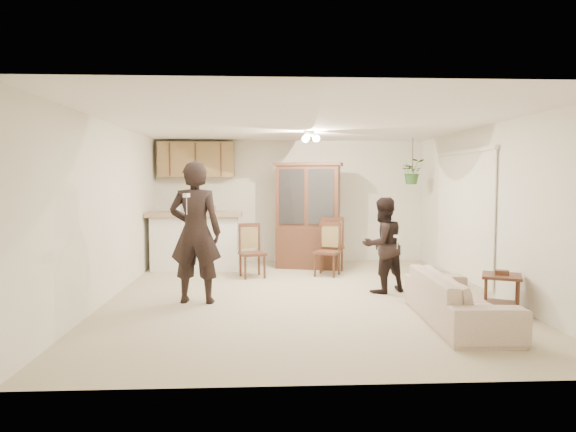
{
  "coord_description": "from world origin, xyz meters",
  "views": [
    {
      "loc": [
        -0.58,
        -7.35,
        1.69
      ],
      "look_at": [
        -0.2,
        0.4,
        1.15
      ],
      "focal_mm": 32.0,
      "sensor_mm": 36.0,
      "label": 1
    }
  ],
  "objects_px": {
    "child": "(383,248)",
    "chair_hutch_right": "(331,255)",
    "chair_bar": "(252,262)",
    "sofa": "(459,292)",
    "china_hutch": "(308,216)",
    "side_table": "(501,294)",
    "adult": "(195,238)",
    "chair_hutch_left": "(327,261)"
  },
  "relations": [
    {
      "from": "child",
      "to": "chair_hutch_right",
      "type": "xyz_separation_m",
      "value": [
        -0.52,
        1.98,
        -0.39
      ]
    },
    {
      "from": "child",
      "to": "chair_bar",
      "type": "xyz_separation_m",
      "value": [
        -1.98,
        1.29,
        -0.41
      ]
    },
    {
      "from": "sofa",
      "to": "child",
      "type": "height_order",
      "value": "child"
    },
    {
      "from": "chair_hutch_right",
      "to": "sofa",
      "type": "bearing_deg",
      "value": 104.08
    },
    {
      "from": "child",
      "to": "china_hutch",
      "type": "relative_size",
      "value": 0.67
    },
    {
      "from": "china_hutch",
      "to": "chair_hutch_right",
      "type": "distance_m",
      "value": 0.85
    },
    {
      "from": "side_table",
      "to": "adult",
      "type": "bearing_deg",
      "value": 168.01
    },
    {
      "from": "sofa",
      "to": "chair_hutch_right",
      "type": "height_order",
      "value": "chair_hutch_right"
    },
    {
      "from": "adult",
      "to": "chair_hutch_left",
      "type": "height_order",
      "value": "adult"
    },
    {
      "from": "adult",
      "to": "chair_bar",
      "type": "relative_size",
      "value": 1.93
    },
    {
      "from": "side_table",
      "to": "chair_hutch_right",
      "type": "bearing_deg",
      "value": 117.2
    },
    {
      "from": "child",
      "to": "sofa",
      "type": "bearing_deg",
      "value": 81.73
    },
    {
      "from": "chair_bar",
      "to": "chair_hutch_right",
      "type": "bearing_deg",
      "value": 8.76
    },
    {
      "from": "sofa",
      "to": "chair_hutch_left",
      "type": "height_order",
      "value": "chair_hutch_left"
    },
    {
      "from": "adult",
      "to": "chair_bar",
      "type": "distance_m",
      "value": 2.06
    },
    {
      "from": "sofa",
      "to": "chair_bar",
      "type": "distance_m",
      "value": 3.9
    },
    {
      "from": "chair_bar",
      "to": "chair_hutch_right",
      "type": "height_order",
      "value": "chair_hutch_right"
    },
    {
      "from": "china_hutch",
      "to": "chair_hutch_left",
      "type": "height_order",
      "value": "china_hutch"
    },
    {
      "from": "adult",
      "to": "chair_hutch_left",
      "type": "xyz_separation_m",
      "value": [
        2.06,
        1.9,
        -0.63
      ]
    },
    {
      "from": "child",
      "to": "china_hutch",
      "type": "bearing_deg",
      "value": -92.2
    },
    {
      "from": "child",
      "to": "side_table",
      "type": "bearing_deg",
      "value": 106.58
    },
    {
      "from": "chair_bar",
      "to": "chair_hutch_left",
      "type": "distance_m",
      "value": 1.32
    },
    {
      "from": "child",
      "to": "chair_hutch_left",
      "type": "distance_m",
      "value": 1.58
    },
    {
      "from": "side_table",
      "to": "chair_hutch_right",
      "type": "relative_size",
      "value": 0.61
    },
    {
      "from": "child",
      "to": "chair_hutch_right",
      "type": "height_order",
      "value": "child"
    },
    {
      "from": "sofa",
      "to": "side_table",
      "type": "height_order",
      "value": "sofa"
    },
    {
      "from": "side_table",
      "to": "chair_hutch_left",
      "type": "xyz_separation_m",
      "value": [
        -1.86,
        2.73,
        0.0
      ]
    },
    {
      "from": "sofa",
      "to": "chair_hutch_right",
      "type": "xyz_separation_m",
      "value": [
        -1.03,
        3.69,
        -0.08
      ]
    },
    {
      "from": "chair_hutch_left",
      "to": "chair_hutch_right",
      "type": "bearing_deg",
      "value": 100.06
    },
    {
      "from": "child",
      "to": "chair_hutch_left",
      "type": "xyz_separation_m",
      "value": [
        -0.66,
        1.38,
        -0.41
      ]
    },
    {
      "from": "child",
      "to": "chair_bar",
      "type": "height_order",
      "value": "child"
    },
    {
      "from": "china_hutch",
      "to": "chair_hutch_right",
      "type": "height_order",
      "value": "china_hutch"
    },
    {
      "from": "adult",
      "to": "china_hutch",
      "type": "relative_size",
      "value": 0.89
    },
    {
      "from": "china_hutch",
      "to": "chair_hutch_right",
      "type": "relative_size",
      "value": 2.0
    },
    {
      "from": "china_hutch",
      "to": "chair_hutch_left",
      "type": "xyz_separation_m",
      "value": [
        0.26,
        -0.83,
        -0.73
      ]
    },
    {
      "from": "chair_bar",
      "to": "sofa",
      "type": "bearing_deg",
      "value": -66.78
    },
    {
      "from": "child",
      "to": "side_table",
      "type": "distance_m",
      "value": 1.85
    },
    {
      "from": "sofa",
      "to": "child",
      "type": "bearing_deg",
      "value": 18.78
    },
    {
      "from": "chair_bar",
      "to": "chair_hutch_left",
      "type": "relative_size",
      "value": 0.99
    },
    {
      "from": "adult",
      "to": "chair_hutch_right",
      "type": "bearing_deg",
      "value": -125.36
    },
    {
      "from": "child",
      "to": "chair_hutch_right",
      "type": "distance_m",
      "value": 2.09
    },
    {
      "from": "chair_hutch_right",
      "to": "chair_hutch_left",
      "type": "bearing_deg",
      "value": 75.25
    }
  ]
}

